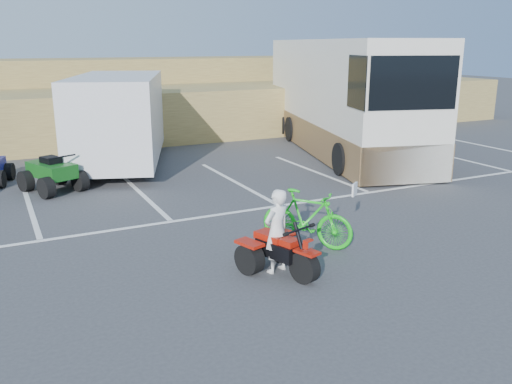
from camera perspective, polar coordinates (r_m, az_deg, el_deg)
name	(u,v)px	position (r m, az deg, el deg)	size (l,w,h in m)	color
ground	(212,259)	(9.91, -4.61, -7.09)	(100.00, 100.00, 0.00)	#3B3B3D
parking_stripes	(184,198)	(13.81, -7.58, -0.62)	(28.00, 5.16, 0.01)	white
grass_embankment	(74,101)	(24.35, -18.58, 9.05)	(40.00, 8.50, 3.10)	olive
red_trike_atv	(283,274)	(9.31, 2.82, -8.57)	(1.06, 1.41, 0.92)	#A11609
rider	(277,231)	(9.14, 2.19, -4.13)	(0.53, 0.35, 1.46)	white
green_dirt_bike	(307,218)	(10.40, 5.37, -2.77)	(0.52, 1.83, 1.10)	#14BF19
cargo_trailer	(119,118)	(17.66, -14.24, 7.60)	(4.31, 6.51, 2.82)	silver
rv_motorhome	(342,104)	(19.92, 9.04, 9.14)	(5.47, 11.05, 3.85)	silver
quad_atv_green	(54,191)	(15.30, -20.49, 0.10)	(1.18, 1.59, 1.04)	#124F15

